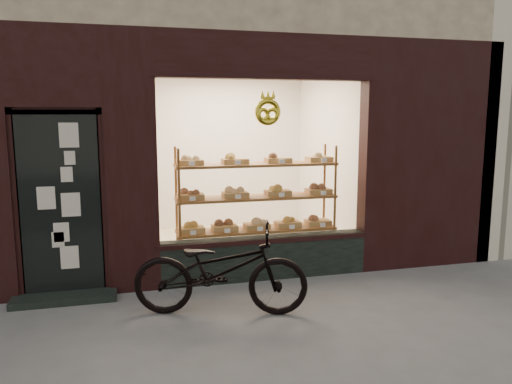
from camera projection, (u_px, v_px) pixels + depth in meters
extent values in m
plane|color=slate|center=(281.00, 357.00, 4.41)|extent=(90.00, 90.00, 0.00)
cube|color=black|center=(265.00, 257.00, 6.51)|extent=(2.70, 0.25, 0.55)
cube|color=black|center=(61.00, 205.00, 5.70)|extent=(0.90, 0.04, 2.15)
cube|color=black|center=(65.00, 298.00, 5.71)|extent=(1.15, 0.35, 0.08)
torus|color=yellow|center=(268.00, 112.00, 6.11)|extent=(0.33, 0.07, 0.33)
cube|color=brown|center=(257.00, 265.00, 6.95)|extent=(2.20, 0.45, 0.04)
cube|color=brown|center=(257.00, 230.00, 6.87)|extent=(2.20, 0.45, 0.03)
cube|color=brown|center=(257.00, 197.00, 6.80)|extent=(2.20, 0.45, 0.04)
cube|color=brown|center=(257.00, 165.00, 6.73)|extent=(2.20, 0.45, 0.04)
cylinder|color=brown|center=(180.00, 215.00, 6.37)|extent=(0.04, 0.04, 1.70)
cylinder|color=brown|center=(335.00, 207.00, 6.91)|extent=(0.04, 0.04, 1.70)
cylinder|color=brown|center=(177.00, 209.00, 6.74)|extent=(0.04, 0.04, 1.70)
cylinder|color=brown|center=(324.00, 202.00, 7.28)|extent=(0.04, 0.04, 1.70)
cube|color=olive|center=(191.00, 230.00, 6.63)|extent=(0.34, 0.24, 0.07)
sphere|color=olive|center=(191.00, 223.00, 6.62)|extent=(0.11, 0.11, 0.11)
cube|color=white|center=(193.00, 233.00, 6.46)|extent=(0.07, 0.01, 0.05)
cube|color=olive|center=(225.00, 228.00, 6.75)|extent=(0.34, 0.24, 0.07)
sphere|color=brown|center=(224.00, 222.00, 6.73)|extent=(0.11, 0.11, 0.11)
cube|color=white|center=(227.00, 231.00, 6.57)|extent=(0.07, 0.01, 0.05)
cube|color=olive|center=(257.00, 226.00, 6.86)|extent=(0.34, 0.24, 0.07)
sphere|color=tan|center=(257.00, 220.00, 6.85)|extent=(0.11, 0.11, 0.11)
cube|color=white|center=(260.00, 229.00, 6.68)|extent=(0.07, 0.01, 0.05)
cube|color=olive|center=(288.00, 224.00, 6.98)|extent=(0.34, 0.24, 0.07)
sphere|color=olive|center=(288.00, 218.00, 6.96)|extent=(0.11, 0.11, 0.11)
cube|color=white|center=(292.00, 227.00, 6.80)|extent=(0.07, 0.01, 0.05)
cube|color=olive|center=(318.00, 222.00, 7.09)|extent=(0.34, 0.24, 0.07)
sphere|color=brown|center=(318.00, 216.00, 7.08)|extent=(0.11, 0.11, 0.11)
cube|color=white|center=(323.00, 225.00, 6.91)|extent=(0.08, 0.01, 0.05)
cube|color=olive|center=(191.00, 196.00, 6.56)|extent=(0.34, 0.24, 0.07)
sphere|color=brown|center=(191.00, 190.00, 6.55)|extent=(0.11, 0.11, 0.11)
cube|color=white|center=(193.00, 199.00, 6.39)|extent=(0.07, 0.01, 0.06)
cube|color=olive|center=(235.00, 195.00, 6.72)|extent=(0.34, 0.24, 0.07)
sphere|color=tan|center=(235.00, 188.00, 6.70)|extent=(0.11, 0.11, 0.11)
cube|color=white|center=(238.00, 197.00, 6.54)|extent=(0.08, 0.01, 0.06)
cube|color=olive|center=(278.00, 193.00, 6.87)|extent=(0.34, 0.24, 0.07)
sphere|color=olive|center=(278.00, 187.00, 6.85)|extent=(0.11, 0.11, 0.11)
cube|color=white|center=(282.00, 195.00, 6.69)|extent=(0.07, 0.01, 0.06)
cube|color=olive|center=(318.00, 191.00, 7.02)|extent=(0.34, 0.24, 0.07)
sphere|color=brown|center=(318.00, 185.00, 7.01)|extent=(0.11, 0.11, 0.11)
cube|color=white|center=(323.00, 193.00, 6.84)|extent=(0.08, 0.01, 0.06)
cube|color=olive|center=(190.00, 162.00, 6.49)|extent=(0.34, 0.24, 0.07)
sphere|color=tan|center=(190.00, 156.00, 6.48)|extent=(0.11, 0.11, 0.11)
cube|color=white|center=(192.00, 164.00, 6.32)|extent=(0.07, 0.01, 0.06)
cube|color=olive|center=(235.00, 161.00, 6.65)|extent=(0.34, 0.24, 0.07)
sphere|color=olive|center=(235.00, 155.00, 6.63)|extent=(0.11, 0.11, 0.11)
cube|color=white|center=(238.00, 163.00, 6.47)|extent=(0.08, 0.01, 0.06)
cube|color=olive|center=(278.00, 160.00, 6.80)|extent=(0.34, 0.24, 0.07)
sphere|color=brown|center=(278.00, 154.00, 6.78)|extent=(0.11, 0.11, 0.11)
cube|color=white|center=(282.00, 161.00, 6.62)|extent=(0.07, 0.01, 0.06)
cube|color=olive|center=(319.00, 159.00, 6.95)|extent=(0.34, 0.24, 0.07)
sphere|color=tan|center=(319.00, 153.00, 6.94)|extent=(0.11, 0.11, 0.11)
cube|color=white|center=(324.00, 160.00, 6.77)|extent=(0.08, 0.01, 0.06)
imported|color=black|center=(220.00, 270.00, 5.30)|extent=(1.96, 1.13, 0.97)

